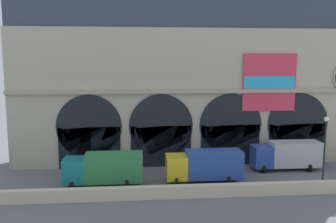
{
  "coord_description": "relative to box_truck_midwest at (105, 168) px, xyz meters",
  "views": [
    {
      "loc": [
        -6.65,
        -34.01,
        11.77
      ],
      "look_at": [
        -3.21,
        5.0,
        6.31
      ],
      "focal_mm": 37.7,
      "sensor_mm": 36.0,
      "label": 1
    }
  ],
  "objects": [
    {
      "name": "quay_parapet_wall",
      "position": [
        9.83,
        -3.85,
        -1.15
      ],
      "size": [
        90.0,
        0.7,
        1.11
      ],
      "primitive_type": "cube",
      "color": "beige",
      "rests_on": "ground"
    },
    {
      "name": "box_truck_mideast",
      "position": [
        19.6,
        3.35,
        0.0
      ],
      "size": [
        7.5,
        2.91,
        3.12
      ],
      "color": "#28479E",
      "rests_on": "ground"
    },
    {
      "name": "street_lamp_quayside",
      "position": [
        20.3,
        -3.05,
        2.71
      ],
      "size": [
        0.44,
        0.44,
        6.9
      ],
      "color": "black",
      "rests_on": "ground"
    },
    {
      "name": "box_truck_midwest",
      "position": [
        0.0,
        0.0,
        0.0
      ],
      "size": [
        7.5,
        2.91,
        3.12
      ],
      "color": "#19727A",
      "rests_on": "ground"
    },
    {
      "name": "station_building",
      "position": [
        9.86,
        8.16,
        8.08
      ],
      "size": [
        41.53,
        5.15,
        20.23
      ],
      "color": "#B2A891",
      "rests_on": "ground"
    },
    {
      "name": "ground_plane",
      "position": [
        9.83,
        0.78,
        -1.7
      ],
      "size": [
        200.0,
        200.0,
        0.0
      ],
      "primitive_type": "plane",
      "color": "slate"
    },
    {
      "name": "box_truck_center",
      "position": [
        9.81,
        0.19,
        0.0
      ],
      "size": [
        7.5,
        2.91,
        3.12
      ],
      "color": "gold",
      "rests_on": "ground"
    }
  ]
}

